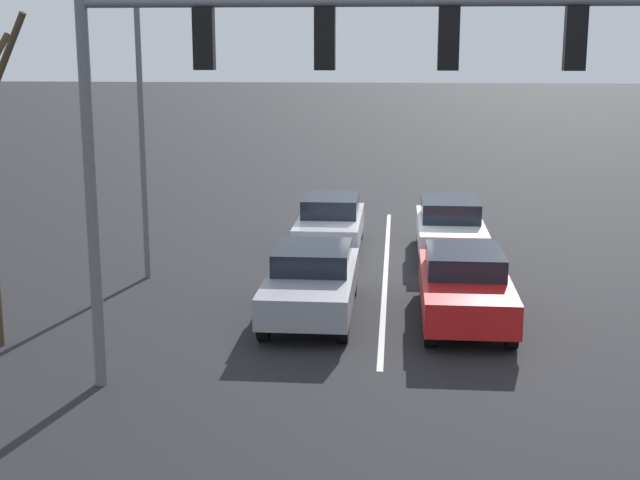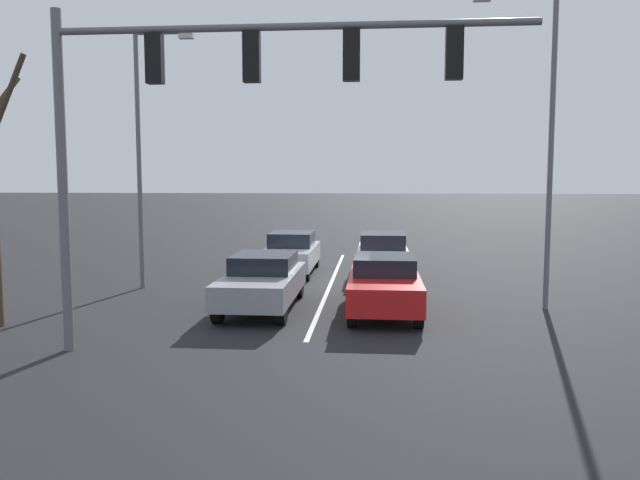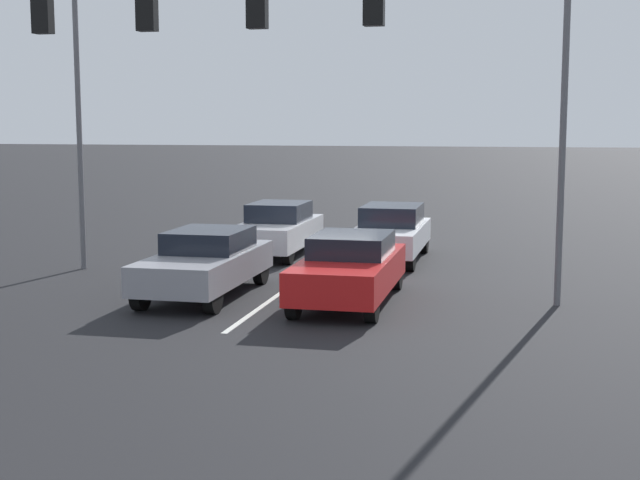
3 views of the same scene
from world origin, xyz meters
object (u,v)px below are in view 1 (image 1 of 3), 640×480
car_white_leftlane_second (450,226)px  street_lamp_right_shoulder (148,90)px  traffic_signal_gantry (281,83)px  car_silver_midlane_second (330,223)px  car_red_leftlane_front (465,285)px  car_gray_midlane_front (312,280)px

car_white_leftlane_second → street_lamp_right_shoulder: (7.48, 3.20, 3.84)m
traffic_signal_gantry → street_lamp_right_shoulder: size_ratio=1.15×
car_silver_midlane_second → traffic_signal_gantry: traffic_signal_gantry is taller
car_red_leftlane_front → car_silver_midlane_second: size_ratio=1.05×
car_red_leftlane_front → street_lamp_right_shoulder: 8.87m
car_silver_midlane_second → traffic_signal_gantry: bearing=90.1°
traffic_signal_gantry → street_lamp_right_shoulder: (4.15, -7.13, -0.47)m
car_gray_midlane_front → car_white_leftlane_second: bearing=-118.6°
car_gray_midlane_front → car_red_leftlane_front: (-3.24, 0.05, -0.01)m
car_gray_midlane_front → car_red_leftlane_front: bearing=179.2°
car_silver_midlane_second → car_white_leftlane_second: bearing=174.5°
car_white_leftlane_second → traffic_signal_gantry: traffic_signal_gantry is taller
car_silver_midlane_second → car_white_leftlane_second: 3.36m
car_silver_midlane_second → car_white_leftlane_second: car_white_leftlane_second is taller
car_white_leftlane_second → traffic_signal_gantry: (3.33, 10.34, 4.31)m
car_red_leftlane_front → car_silver_midlane_second: bearing=-62.4°
car_gray_midlane_front → street_lamp_right_shoulder: 6.37m
street_lamp_right_shoulder → car_red_leftlane_front: bearing=159.1°
car_red_leftlane_front → car_white_leftlane_second: (-0.03, -6.04, 0.04)m
car_gray_midlane_front → traffic_signal_gantry: traffic_signal_gantry is taller
car_white_leftlane_second → street_lamp_right_shoulder: street_lamp_right_shoulder is taller
car_gray_midlane_front → street_lamp_right_shoulder: bearing=-33.6°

